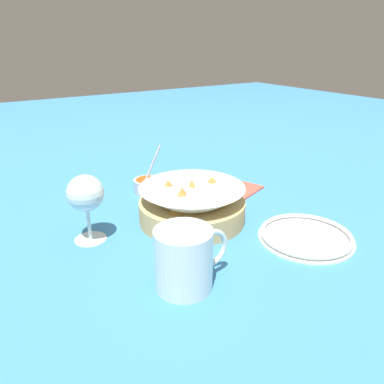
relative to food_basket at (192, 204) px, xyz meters
The scene contains 7 objects.
ground_plane 0.05m from the food_basket, 111.70° to the right, with size 4.00×4.00×0.00m, color teal.
food_basket is the anchor object (origin of this frame).
sauce_cup 0.20m from the food_basket, 91.52° to the left, with size 0.08×0.07×0.12m.
wine_glass 0.22m from the food_basket, 169.78° to the left, with size 0.07×0.07×0.13m.
beer_mug 0.23m from the food_basket, 125.95° to the right, with size 0.13×0.09×0.10m.
side_plate 0.24m from the food_basket, 53.85° to the right, with size 0.19×0.19×0.01m.
napkin 0.22m from the food_basket, 17.99° to the left, with size 0.12×0.10×0.01m.
Camera 1 is at (-0.39, -0.58, 0.37)m, focal length 35.00 mm.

